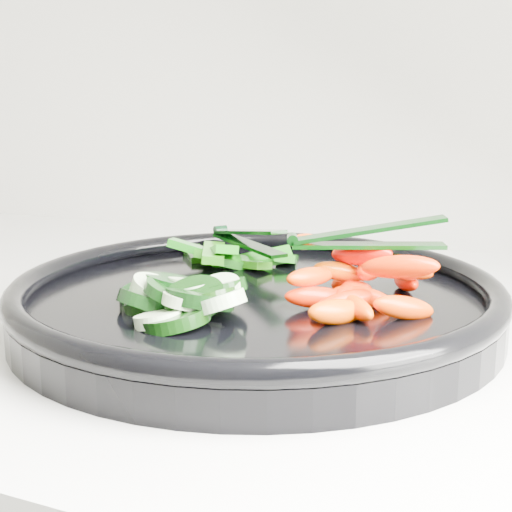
% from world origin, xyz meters
% --- Properties ---
extents(veggie_tray, '(0.39, 0.39, 0.04)m').
position_xyz_m(veggie_tray, '(-0.04, 1.66, 0.95)').
color(veggie_tray, black).
rests_on(veggie_tray, counter).
extents(cucumber_pile, '(0.12, 0.11, 0.04)m').
position_xyz_m(cucumber_pile, '(-0.07, 1.59, 0.96)').
color(cucumber_pile, black).
rests_on(cucumber_pile, veggie_tray).
extents(carrot_pile, '(0.13, 0.15, 0.06)m').
position_xyz_m(carrot_pile, '(0.04, 1.66, 0.97)').
color(carrot_pile, '#EB2900').
rests_on(carrot_pile, veggie_tray).
extents(pepper_pile, '(0.12, 0.11, 0.04)m').
position_xyz_m(pepper_pile, '(-0.10, 1.74, 0.96)').
color(pepper_pile, '#0A6209').
rests_on(pepper_pile, veggie_tray).
extents(tong_carrot, '(0.11, 0.06, 0.02)m').
position_xyz_m(tong_carrot, '(0.04, 1.66, 1.00)').
color(tong_carrot, black).
rests_on(tong_carrot, carrot_pile).
extents(tong_pepper, '(0.10, 0.08, 0.02)m').
position_xyz_m(tong_pepper, '(-0.08, 1.74, 0.98)').
color(tong_pepper, black).
rests_on(tong_pepper, pepper_pile).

